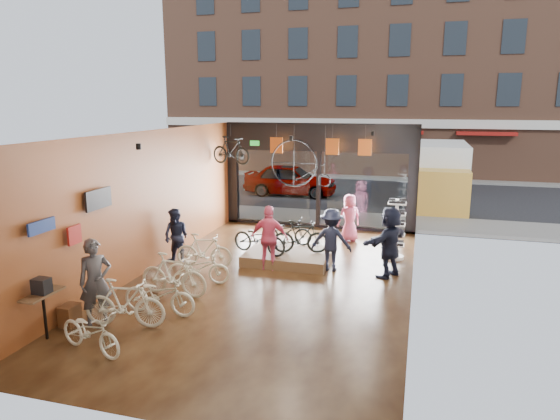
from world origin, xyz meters
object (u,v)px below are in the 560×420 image
at_px(floor_bike_4, 198,268).
at_px(customer_2, 269,238).
at_px(floor_bike_1, 125,303).
at_px(customer_1, 176,237).
at_px(display_bike_right, 286,231).
at_px(floor_bike_0, 91,332).
at_px(display_bike_mid, 301,237).
at_px(floor_bike_5, 204,251).
at_px(hung_bike, 231,150).
at_px(customer_5, 390,242).
at_px(box_truck, 439,176).
at_px(penny_farthing, 303,165).
at_px(floor_bike_2, 159,295).
at_px(street_car, 290,180).
at_px(customer_4, 349,218).
at_px(sunglasses_rack, 396,229).
at_px(customer_0, 96,282).
at_px(display_platform, 288,257).
at_px(display_bike_left, 259,238).
at_px(floor_bike_3, 173,275).
at_px(customer_3, 331,240).

height_order(floor_bike_4, customer_2, customer_2).
bearing_deg(floor_bike_1, customer_1, 3.44).
bearing_deg(floor_bike_4, display_bike_right, -37.76).
bearing_deg(floor_bike_0, display_bike_mid, -6.17).
xyz_separation_m(floor_bike_5, hung_bike, (-0.55, 3.61, 2.44)).
bearing_deg(customer_5, box_truck, -159.22).
bearing_deg(penny_farthing, floor_bike_2, -102.84).
distance_m(street_car, display_bike_mid, 10.74).
distance_m(customer_4, sunglasses_rack, 2.21).
xyz_separation_m(floor_bike_5, customer_0, (-0.63, -3.93, 0.43)).
relative_size(display_platform, customer_5, 1.27).
bearing_deg(customer_1, display_bike_right, 44.73).
xyz_separation_m(floor_bike_1, hung_bike, (-0.57, 7.55, 2.41)).
relative_size(floor_bike_4, customer_5, 0.84).
xyz_separation_m(display_platform, display_bike_left, (-0.75, -0.40, 0.60)).
bearing_deg(street_car, customer_2, -168.26).
height_order(floor_bike_0, display_platform, floor_bike_0).
bearing_deg(floor_bike_2, street_car, 3.55).
distance_m(street_car, floor_bike_1, 15.36).
xyz_separation_m(floor_bike_3, penny_farthing, (1.78, 5.86, 1.98)).
height_order(floor_bike_0, penny_farthing, penny_farthing).
bearing_deg(customer_3, hung_bike, -35.25).
bearing_deg(display_bike_left, display_platform, -46.59).
relative_size(floor_bike_0, floor_bike_5, 0.96).
bearing_deg(hung_bike, customer_2, -125.95).
height_order(floor_bike_5, display_bike_right, display_bike_right).
bearing_deg(customer_3, customer_2, 14.73).
bearing_deg(box_truck, customer_0, -116.47).
distance_m(floor_bike_2, display_bike_mid, 4.78).
bearing_deg(floor_bike_3, customer_5, -57.16).
xyz_separation_m(floor_bike_3, hung_bike, (-0.73, 5.74, 2.40)).
bearing_deg(floor_bike_1, street_car, -7.07).
xyz_separation_m(floor_bike_0, display_platform, (2.12, 6.17, -0.26)).
relative_size(customer_0, hung_bike, 1.15).
height_order(floor_bike_2, customer_3, customer_3).
relative_size(customer_3, penny_farthing, 0.87).
height_order(display_bike_left, customer_2, customer_2).
height_order(street_car, floor_bike_5, street_car).
relative_size(display_bike_left, customer_0, 0.95).
distance_m(customer_5, penny_farthing, 4.62).
height_order(box_truck, floor_bike_3, box_truck).
bearing_deg(display_platform, floor_bike_2, -112.34).
relative_size(floor_bike_0, customer_3, 0.90).
height_order(floor_bike_5, customer_4, customer_4).
distance_m(floor_bike_5, display_bike_right, 2.66).
bearing_deg(floor_bike_4, floor_bike_1, 159.98).
distance_m(customer_5, sunglasses_rack, 1.60).
bearing_deg(customer_2, street_car, -80.31).
relative_size(floor_bike_0, display_platform, 0.64).
relative_size(floor_bike_1, display_bike_left, 1.00).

